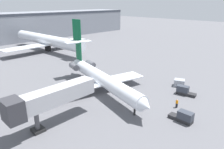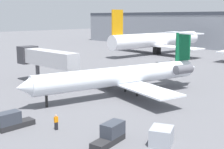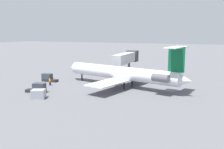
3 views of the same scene
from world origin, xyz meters
name	(u,v)px [view 2 (image 2 of 3)]	position (x,y,z in m)	size (l,w,h in m)	color
ground_plane	(110,94)	(0.00, 0.00, -0.05)	(400.00, 400.00, 0.10)	#5B5B60
regional_jet	(125,75)	(1.94, 1.33, 3.11)	(21.73, 31.08, 9.25)	silver
jet_bridge	(43,58)	(-13.27, -3.24, 4.74)	(14.86, 3.22, 6.45)	#ADADB2
ground_crew_marshaller	(56,122)	(6.63, -14.71, 0.86)	(0.32, 0.44, 1.69)	black
baggage_tug_lead	(111,134)	(13.10, -12.98, 0.84)	(2.08, 4.18, 1.90)	#262628
baggage_tug_trailing	(12,121)	(2.92, -17.84, 0.84)	(1.40, 4.00, 1.90)	#262628
cargo_container_uld	(161,136)	(16.79, -9.91, 0.82)	(2.78, 2.95, 1.64)	#999EA8
parked_airliner_west_end	(157,40)	(-25.41, 46.49, 4.49)	(32.00, 37.83, 13.79)	white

